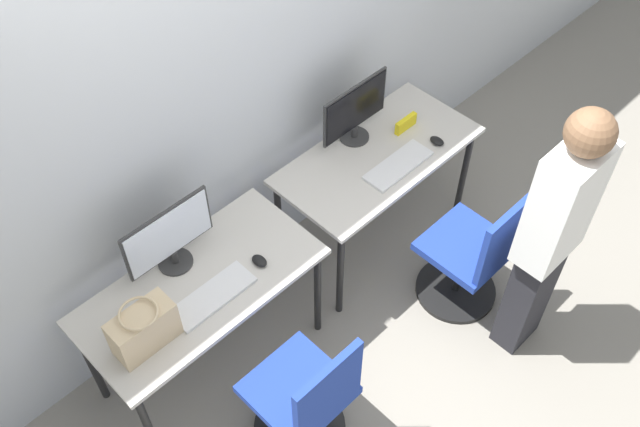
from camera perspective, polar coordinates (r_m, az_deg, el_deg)
ground_plane at (r=4.21m, az=1.17°, el=-8.78°), size 20.00×20.00×0.00m
wall_back at (r=3.53m, az=-7.07°, el=10.88°), size 12.00×0.05×2.80m
desk_left at (r=3.59m, az=-9.47°, el=-6.40°), size 1.22×0.60×0.73m
monitor_left at (r=3.47m, az=-11.97°, el=-1.87°), size 0.49×0.17×0.37m
keyboard_left at (r=3.46m, az=-8.58°, el=-6.55°), size 0.43×0.16×0.02m
mouse_left at (r=3.55m, az=-4.87°, el=-3.79°), size 0.06×0.09×0.03m
office_chair_left at (r=3.55m, az=-1.15°, el=-14.91°), size 0.48×0.48×0.90m
desk_right at (r=4.13m, az=4.62°, el=3.96°), size 1.22×0.60×0.73m
monitor_right at (r=4.03m, az=2.83°, el=8.19°), size 0.49×0.17×0.37m
keyboard_right at (r=4.00m, az=6.27°, el=3.84°), size 0.43×0.16×0.02m
mouse_right at (r=4.17m, az=9.33°, el=5.75°), size 0.06×0.09×0.03m
office_chair_right at (r=4.11m, az=12.06°, el=-3.56°), size 0.48×0.48×0.90m
person_right at (r=3.60m, az=18.06°, el=-1.43°), size 0.36×0.22×1.67m
handbag at (r=3.29m, az=-13.92°, el=-8.93°), size 0.30×0.18×0.25m
placard_right at (r=4.22m, az=6.88°, el=7.16°), size 0.16×0.03×0.08m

